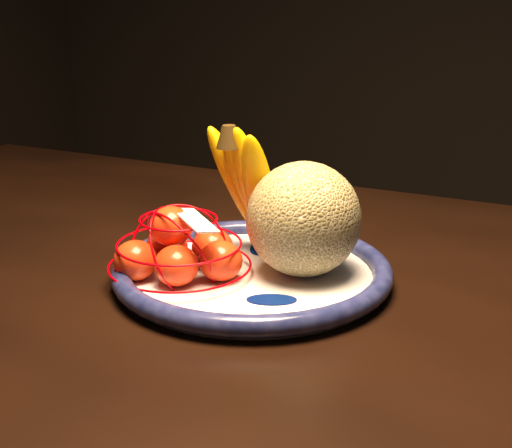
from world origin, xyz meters
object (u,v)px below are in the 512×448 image
at_px(banana_bunch, 251,183).
at_px(dining_table, 174,310).
at_px(fruit_bowl, 252,272).
at_px(mandarin_bag, 180,251).
at_px(cantaloupe, 304,219).

bearing_deg(banana_bunch, dining_table, -144.65).
bearing_deg(dining_table, banana_bunch, 13.11).
distance_m(fruit_bowl, banana_bunch, 0.11).
height_order(dining_table, mandarin_bag, mandarin_bag).
bearing_deg(fruit_bowl, mandarin_bag, -149.48).
relative_size(cantaloupe, banana_bunch, 0.74).
bearing_deg(cantaloupe, banana_bunch, 157.37).
xyz_separation_m(dining_table, mandarin_bag, (0.06, -0.08, 0.12)).
height_order(dining_table, fruit_bowl, fruit_bowl).
relative_size(dining_table, mandarin_bag, 7.11).
distance_m(cantaloupe, banana_bunch, 0.10).
xyz_separation_m(fruit_bowl, banana_bunch, (-0.03, 0.06, 0.09)).
bearing_deg(fruit_bowl, cantaloupe, 23.70).
distance_m(dining_table, banana_bunch, 0.21).
distance_m(cantaloupe, mandarin_bag, 0.15).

